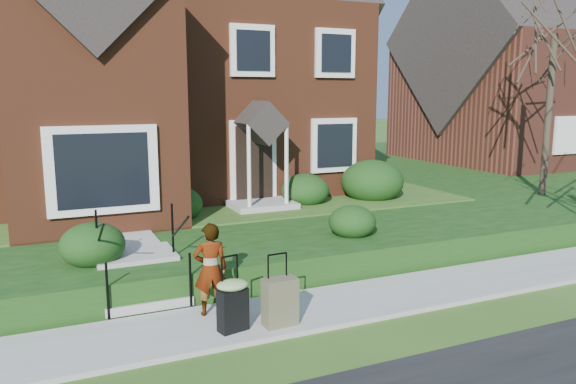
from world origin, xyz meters
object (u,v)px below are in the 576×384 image
front_steps (140,271)px  suitcase_black (233,302)px  woman (211,269)px  suitcase_olive (280,302)px

front_steps → suitcase_black: size_ratio=1.78×
front_steps → suitcase_black: bearing=-66.2°
woman → suitcase_black: (0.11, -0.74, -0.30)m
suitcase_olive → front_steps: bearing=122.9°
suitcase_olive → suitcase_black: bearing=168.9°
front_steps → suitcase_olive: 2.85m
woman → suitcase_black: size_ratio=1.31×
front_steps → woman: bearing=-59.6°
front_steps → suitcase_olive: (1.68, -2.30, -0.03)m
suitcase_black → woman: bearing=86.2°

